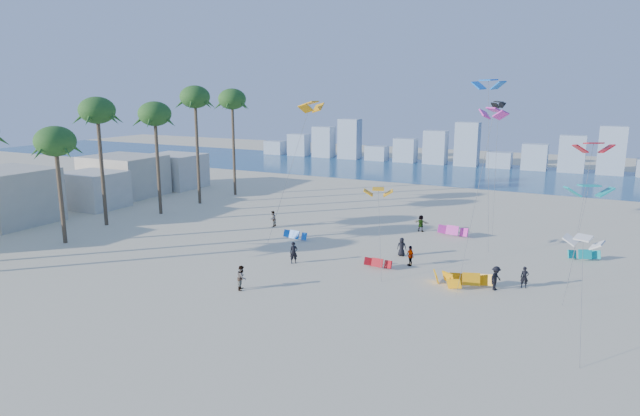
% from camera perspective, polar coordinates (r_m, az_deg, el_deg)
% --- Properties ---
extents(ground, '(220.00, 220.00, 0.00)m').
position_cam_1_polar(ground, '(38.46, -15.21, -10.69)').
color(ground, beige).
rests_on(ground, ground).
extents(ocean, '(220.00, 220.00, 0.00)m').
position_cam_1_polar(ocean, '(101.97, 12.87, 3.65)').
color(ocean, navy).
rests_on(ocean, ground).
extents(kitesurfer_near, '(0.82, 0.78, 1.88)m').
position_cam_1_polar(kitesurfer_near, '(47.46, -2.73, -4.63)').
color(kitesurfer_near, black).
rests_on(kitesurfer_near, ground).
extents(kitesurfer_mid, '(0.99, 1.10, 1.85)m').
position_cam_1_polar(kitesurfer_mid, '(41.81, -8.08, -7.13)').
color(kitesurfer_mid, gray).
rests_on(kitesurfer_mid, ground).
extents(kitesurfers_far, '(27.49, 15.34, 1.83)m').
position_cam_1_polar(kitesurfers_far, '(51.02, 9.11, -3.64)').
color(kitesurfers_far, black).
rests_on(kitesurfers_far, ground).
extents(grounded_kites, '(29.01, 16.12, 1.04)m').
position_cam_1_polar(grounded_kites, '(49.32, 12.53, -4.83)').
color(grounded_kites, blue).
rests_on(grounded_kites, ground).
extents(flying_kites, '(29.50, 29.13, 16.05)m').
position_cam_1_polar(flying_kites, '(48.29, 15.17, 7.99)').
color(flying_kites, '#FFA80D').
rests_on(flying_kites, ground).
extents(palm_row, '(6.43, 44.80, 15.10)m').
position_cam_1_polar(palm_row, '(62.81, -21.10, 8.53)').
color(palm_row, brown).
rests_on(palm_row, ground).
extents(beachfront_buildings, '(11.50, 43.00, 6.00)m').
position_cam_1_polar(beachfront_buildings, '(75.45, -23.90, 2.01)').
color(beachfront_buildings, beige).
rests_on(beachfront_buildings, ground).
extents(distant_skyline, '(85.00, 3.00, 8.40)m').
position_cam_1_polar(distant_skyline, '(111.51, 13.63, 5.92)').
color(distant_skyline, '#9EADBF').
rests_on(distant_skyline, ground).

